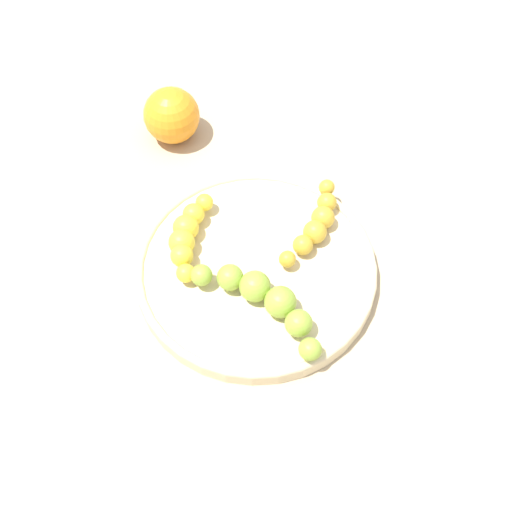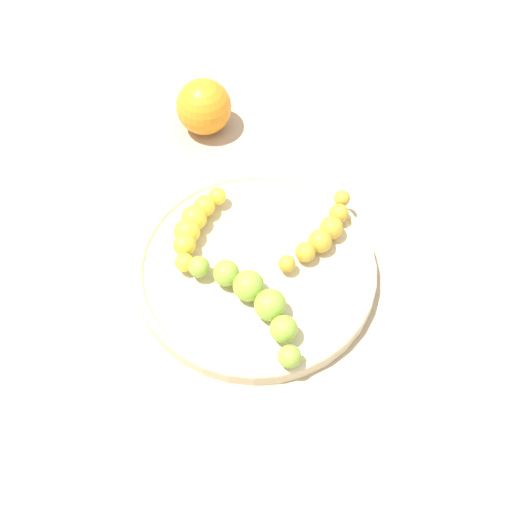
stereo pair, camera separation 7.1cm
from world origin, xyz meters
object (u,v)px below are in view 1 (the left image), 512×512
(banana_yellow, at_px, (187,235))
(banana_green, at_px, (264,299))
(fruit_bowl, at_px, (256,268))
(orange_fruit, at_px, (172,115))
(banana_spotted, at_px, (316,223))

(banana_yellow, relative_size, banana_green, 0.86)
(fruit_bowl, relative_size, orange_fruit, 3.72)
(banana_spotted, distance_m, orange_fruit, 0.26)
(fruit_bowl, bearing_deg, banana_green, -78.89)
(banana_yellow, distance_m, banana_spotted, 0.15)
(banana_spotted, bearing_deg, fruit_bowl, -118.15)
(banana_yellow, xyz_separation_m, orange_fruit, (-0.04, 0.20, 0.00))
(fruit_bowl, xyz_separation_m, banana_spotted, (0.07, 0.05, 0.02))
(fruit_bowl, relative_size, banana_green, 1.95)
(banana_yellow, height_order, banana_spotted, banana_yellow)
(banana_yellow, bearing_deg, fruit_bowl, 168.00)
(banana_green, relative_size, orange_fruit, 1.91)
(banana_green, height_order, orange_fruit, orange_fruit)
(banana_green, xyz_separation_m, orange_fruit, (-0.13, 0.28, 0.00))
(banana_green, distance_m, banana_spotted, 0.12)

